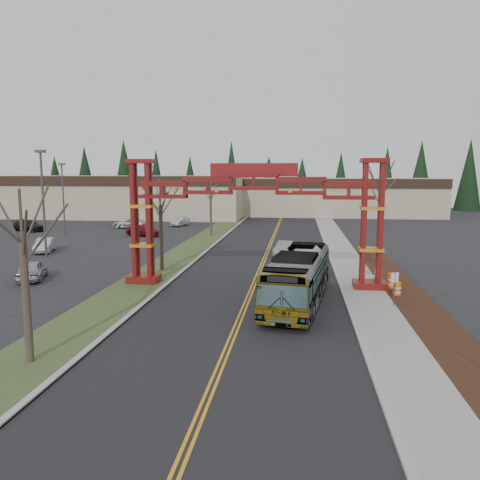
% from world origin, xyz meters
% --- Properties ---
extents(ground, '(200.00, 200.00, 0.00)m').
position_xyz_m(ground, '(0.00, 0.00, 0.00)').
color(ground, black).
rests_on(ground, ground).
extents(road, '(12.00, 110.00, 0.02)m').
position_xyz_m(road, '(0.00, 25.00, 0.01)').
color(road, black).
rests_on(road, ground).
extents(lane_line_left, '(0.12, 100.00, 0.01)m').
position_xyz_m(lane_line_left, '(-0.12, 25.00, 0.03)').
color(lane_line_left, orange).
rests_on(lane_line_left, road).
extents(lane_line_right, '(0.12, 100.00, 0.01)m').
position_xyz_m(lane_line_right, '(0.12, 25.00, 0.03)').
color(lane_line_right, orange).
rests_on(lane_line_right, road).
extents(curb_right, '(0.30, 110.00, 0.15)m').
position_xyz_m(curb_right, '(6.15, 25.00, 0.07)').
color(curb_right, '#A3A49E').
rests_on(curb_right, ground).
extents(sidewalk_right, '(2.60, 110.00, 0.14)m').
position_xyz_m(sidewalk_right, '(7.60, 25.00, 0.08)').
color(sidewalk_right, gray).
rests_on(sidewalk_right, ground).
extents(landscape_strip, '(2.60, 50.00, 0.12)m').
position_xyz_m(landscape_strip, '(10.20, 10.00, 0.06)').
color(landscape_strip, black).
rests_on(landscape_strip, ground).
extents(grass_median, '(4.00, 110.00, 0.08)m').
position_xyz_m(grass_median, '(-8.00, 25.00, 0.04)').
color(grass_median, '#324321').
rests_on(grass_median, ground).
extents(curb_left, '(0.30, 110.00, 0.15)m').
position_xyz_m(curb_left, '(-6.15, 25.00, 0.07)').
color(curb_left, '#A3A49E').
rests_on(curb_left, ground).
extents(gateway_arch, '(18.20, 1.60, 8.90)m').
position_xyz_m(gateway_arch, '(0.00, 18.00, 5.98)').
color(gateway_arch, '#570F0B').
rests_on(gateway_arch, ground).
extents(retail_building_west, '(46.00, 22.30, 7.50)m').
position_xyz_m(retail_building_west, '(-30.00, 71.96, 3.76)').
color(retail_building_west, tan).
rests_on(retail_building_west, ground).
extents(retail_building_east, '(38.00, 20.30, 7.00)m').
position_xyz_m(retail_building_east, '(10.00, 79.95, 3.51)').
color(retail_building_east, tan).
rests_on(retail_building_east, ground).
extents(conifer_treeline, '(116.10, 5.60, 13.00)m').
position_xyz_m(conifer_treeline, '(0.25, 92.00, 6.49)').
color(conifer_treeline, black).
rests_on(conifer_treeline, ground).
extents(transit_bus, '(4.34, 11.79, 3.21)m').
position_xyz_m(transit_bus, '(3.14, 14.00, 1.60)').
color(transit_bus, '#999BA0').
rests_on(transit_bus, ground).
extents(silver_sedan, '(2.27, 4.32, 1.35)m').
position_xyz_m(silver_sedan, '(1.82, 31.02, 0.68)').
color(silver_sedan, '#A5A8AD').
rests_on(silver_sedan, ground).
extents(parked_car_near_a, '(3.11, 4.65, 1.47)m').
position_xyz_m(parked_car_near_a, '(-16.66, 18.00, 0.73)').
color(parked_car_near_a, '#B0B1B8').
rests_on(parked_car_near_a, ground).
extents(parked_car_near_b, '(2.73, 4.52, 1.41)m').
position_xyz_m(parked_car_near_b, '(-22.43, 29.91, 0.70)').
color(parked_car_near_b, silver).
rests_on(parked_car_near_b, ground).
extents(parked_car_mid_a, '(5.31, 3.56, 1.43)m').
position_xyz_m(parked_car_mid_a, '(-16.53, 43.15, 0.71)').
color(parked_car_mid_a, maroon).
rests_on(parked_car_mid_a, ground).
extents(parked_car_far_a, '(2.24, 4.50, 1.42)m').
position_xyz_m(parked_car_far_a, '(-14.80, 55.13, 0.71)').
color(parked_car_far_a, '#B0B1B8').
rests_on(parked_car_far_a, ground).
extents(parked_car_far_b, '(5.46, 3.08, 1.44)m').
position_xyz_m(parked_car_far_b, '(-21.26, 51.00, 0.72)').
color(parked_car_far_b, white).
rests_on(parked_car_far_b, ground).
extents(parked_car_far_c, '(5.71, 4.18, 1.54)m').
position_xyz_m(parked_car_far_c, '(-34.06, 46.15, 0.77)').
color(parked_car_far_c, black).
rests_on(parked_car_far_c, ground).
extents(bare_tree_median_near, '(3.30, 3.30, 7.30)m').
position_xyz_m(bare_tree_median_near, '(-8.00, 3.37, 5.10)').
color(bare_tree_median_near, '#382D26').
rests_on(bare_tree_median_near, ground).
extents(bare_tree_median_mid, '(3.21, 3.21, 7.49)m').
position_xyz_m(bare_tree_median_mid, '(-8.00, 22.50, 5.34)').
color(bare_tree_median_mid, '#382D26').
rests_on(bare_tree_median_mid, ground).
extents(bare_tree_median_far, '(2.94, 2.94, 7.17)m').
position_xyz_m(bare_tree_median_far, '(-8.00, 44.25, 5.19)').
color(bare_tree_median_far, '#382D26').
rests_on(bare_tree_median_far, ground).
extents(bare_tree_right_far, '(3.44, 3.44, 8.53)m').
position_xyz_m(bare_tree_right_far, '(10.00, 27.24, 6.22)').
color(bare_tree_right_far, '#382D26').
rests_on(bare_tree_right_far, ground).
extents(light_pole_near, '(0.87, 0.44, 10.08)m').
position_xyz_m(light_pole_near, '(-20.81, 27.28, 5.83)').
color(light_pole_near, '#3F3F44').
rests_on(light_pole_near, ground).
extents(light_pole_mid, '(0.80, 0.40, 9.25)m').
position_xyz_m(light_pole_mid, '(-27.64, 44.04, 5.35)').
color(light_pole_mid, '#3F3F44').
rests_on(light_pole_mid, ground).
extents(light_pole_far, '(0.79, 0.40, 9.16)m').
position_xyz_m(light_pole_far, '(-21.26, 61.72, 5.30)').
color(light_pole_far, '#3F3F44').
rests_on(light_pole_far, ground).
extents(street_sign, '(0.46, 0.23, 2.14)m').
position_xyz_m(street_sign, '(8.77, 13.66, 1.54)').
color(street_sign, '#3F3F44').
rests_on(street_sign, ground).
extents(barrel_south, '(0.50, 0.50, 0.93)m').
position_xyz_m(barrel_south, '(9.48, 16.32, 0.47)').
color(barrel_south, orange).
rests_on(barrel_south, ground).
extents(barrel_mid, '(0.60, 0.60, 1.12)m').
position_xyz_m(barrel_mid, '(9.54, 18.26, 0.56)').
color(barrel_mid, orange).
rests_on(barrel_mid, ground).
extents(barrel_north, '(0.57, 0.57, 1.05)m').
position_xyz_m(barrel_north, '(9.01, 20.77, 0.53)').
color(barrel_north, orange).
rests_on(barrel_north, ground).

